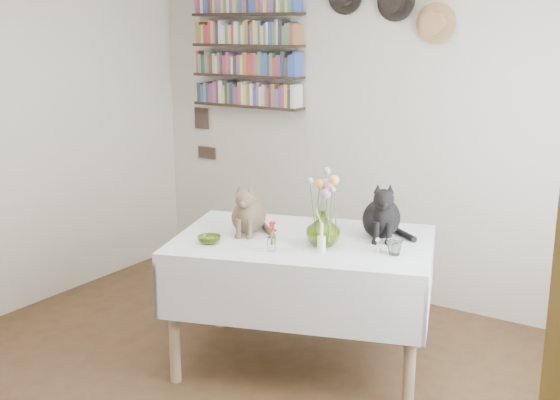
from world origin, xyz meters
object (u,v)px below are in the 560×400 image
Objects in this scene: dining_table at (303,270)px; black_cat at (382,208)px; tabby_cat at (249,207)px; flower_vase at (323,228)px; bookshelf_unit at (247,50)px.

black_cat is at bearing 37.63° from dining_table.
tabby_cat is 0.80m from black_cat.
flower_vase is 0.20× the size of bookshelf_unit.
bookshelf_unit reaches higher than black_cat.
dining_table is 4.90× the size of black_cat.
dining_table is 0.50m from tabby_cat.
dining_table is at bearing -171.11° from black_cat.
tabby_cat is at bearing 177.58° from black_cat.
tabby_cat is (-0.35, -0.07, 0.36)m from dining_table.
black_cat reaches higher than dining_table.
dining_table is 0.35m from flower_vase.
flower_vase is at bearing -21.04° from tabby_cat.
bookshelf_unit is (-1.67, 0.96, 0.86)m from black_cat.
black_cat is (0.37, 0.28, 0.38)m from dining_table.
flower_vase is (-0.21, -0.34, -0.08)m from black_cat.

